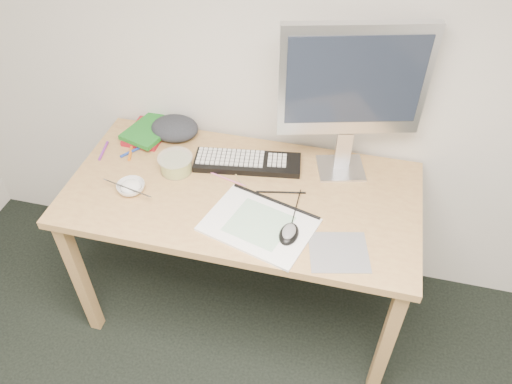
% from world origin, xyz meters
% --- Properties ---
extents(desk, '(1.40, 0.70, 0.75)m').
position_xyz_m(desk, '(-0.23, 1.43, 0.67)').
color(desk, tan).
rests_on(desk, ground).
extents(mousepad, '(0.24, 0.23, 0.00)m').
position_xyz_m(mousepad, '(0.18, 1.20, 0.75)').
color(mousepad, slate).
rests_on(mousepad, desk).
extents(sketchpad, '(0.45, 0.37, 0.01)m').
position_xyz_m(sketchpad, '(-0.12, 1.26, 0.76)').
color(sketchpad, white).
rests_on(sketchpad, desk).
extents(keyboard, '(0.46, 0.21, 0.03)m').
position_xyz_m(keyboard, '(-0.25, 1.59, 0.76)').
color(keyboard, black).
rests_on(keyboard, desk).
extents(monitor, '(0.54, 0.21, 0.64)m').
position_xyz_m(monitor, '(0.14, 1.66, 1.15)').
color(monitor, silver).
rests_on(monitor, desk).
extents(mouse, '(0.08, 0.12, 0.04)m').
position_xyz_m(mouse, '(-0.00, 1.23, 0.78)').
color(mouse, black).
rests_on(mouse, sketchpad).
extents(rice_bowl, '(0.12, 0.12, 0.03)m').
position_xyz_m(rice_bowl, '(-0.65, 1.33, 0.77)').
color(rice_bowl, white).
rests_on(rice_bowl, desk).
extents(chopsticks, '(0.22, 0.07, 0.02)m').
position_xyz_m(chopsticks, '(-0.66, 1.30, 0.79)').
color(chopsticks, silver).
rests_on(chopsticks, rice_bowl).
extents(fruit_tub, '(0.18, 0.18, 0.07)m').
position_xyz_m(fruit_tub, '(-0.52, 1.49, 0.79)').
color(fruit_tub, '#C6CB47').
rests_on(fruit_tub, desk).
extents(book_red, '(0.16, 0.22, 0.02)m').
position_xyz_m(book_red, '(-0.74, 1.69, 0.76)').
color(book_red, maroon).
rests_on(book_red, desk).
extents(book_green, '(0.23, 0.27, 0.02)m').
position_xyz_m(book_green, '(-0.72, 1.69, 0.78)').
color(book_green, '#1C7021').
rests_on(book_green, book_red).
extents(cloth_lump, '(0.20, 0.17, 0.07)m').
position_xyz_m(cloth_lump, '(-0.62, 1.72, 0.79)').
color(cloth_lump, '#27292F').
rests_on(cloth_lump, desk).
extents(pencil_pink, '(0.17, 0.05, 0.01)m').
position_xyz_m(pencil_pink, '(-0.30, 1.48, 0.75)').
color(pencil_pink, '#D2699D').
rests_on(pencil_pink, desk).
extents(pencil_tan, '(0.11, 0.13, 0.01)m').
position_xyz_m(pencil_tan, '(-0.24, 1.48, 0.75)').
color(pencil_tan, tan).
rests_on(pencil_tan, desk).
extents(pencil_black, '(0.19, 0.05, 0.01)m').
position_xyz_m(pencil_black, '(-0.07, 1.46, 0.75)').
color(pencil_black, black).
rests_on(pencil_black, desk).
extents(marker_blue, '(0.08, 0.11, 0.01)m').
position_xyz_m(marker_blue, '(-0.75, 1.56, 0.76)').
color(marker_blue, '#1C3898').
rests_on(marker_blue, desk).
extents(marker_orange, '(0.05, 0.13, 0.01)m').
position_xyz_m(marker_orange, '(-0.76, 1.56, 0.76)').
color(marker_orange, orange).
rests_on(marker_orange, desk).
extents(marker_purple, '(0.03, 0.12, 0.01)m').
position_xyz_m(marker_purple, '(-0.88, 1.53, 0.76)').
color(marker_purple, purple).
rests_on(marker_purple, desk).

